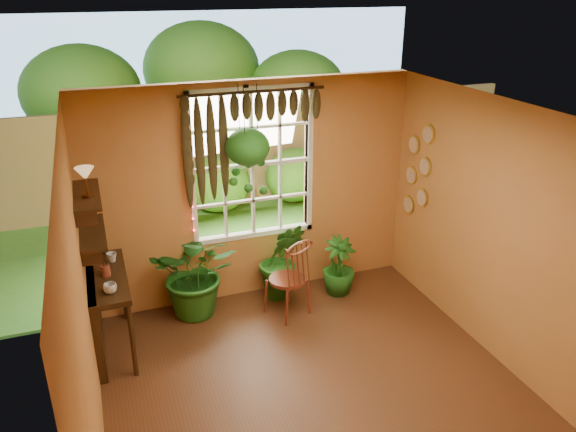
{
  "coord_description": "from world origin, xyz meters",
  "views": [
    {
      "loc": [
        -1.77,
        -3.85,
        3.74
      ],
      "look_at": [
        0.04,
        1.15,
        1.48
      ],
      "focal_mm": 35.0,
      "sensor_mm": 36.0,
      "label": 1
    }
  ],
  "objects_px": {
    "potted_plant_mid": "(282,260)",
    "hanging_basket": "(248,151)",
    "counter_ledge": "(100,306)",
    "windsor_chair": "(289,289)",
    "potted_plant_left": "(196,272)"
  },
  "relations": [
    {
      "from": "counter_ledge",
      "to": "potted_plant_mid",
      "type": "height_order",
      "value": "potted_plant_mid"
    },
    {
      "from": "potted_plant_mid",
      "to": "windsor_chair",
      "type": "bearing_deg",
      "value": -97.61
    },
    {
      "from": "windsor_chair",
      "to": "potted_plant_mid",
      "type": "distance_m",
      "value": 0.45
    },
    {
      "from": "potted_plant_mid",
      "to": "counter_ledge",
      "type": "bearing_deg",
      "value": -169.66
    },
    {
      "from": "potted_plant_left",
      "to": "hanging_basket",
      "type": "bearing_deg",
      "value": 1.46
    },
    {
      "from": "windsor_chair",
      "to": "hanging_basket",
      "type": "distance_m",
      "value": 1.71
    },
    {
      "from": "hanging_basket",
      "to": "windsor_chair",
      "type": "bearing_deg",
      "value": -49.94
    },
    {
      "from": "windsor_chair",
      "to": "potted_plant_mid",
      "type": "height_order",
      "value": "windsor_chair"
    },
    {
      "from": "hanging_basket",
      "to": "counter_ledge",
      "type": "bearing_deg",
      "value": -167.4
    },
    {
      "from": "potted_plant_mid",
      "to": "hanging_basket",
      "type": "height_order",
      "value": "hanging_basket"
    },
    {
      "from": "windsor_chair",
      "to": "potted_plant_mid",
      "type": "bearing_deg",
      "value": 58.61
    },
    {
      "from": "counter_ledge",
      "to": "hanging_basket",
      "type": "height_order",
      "value": "hanging_basket"
    },
    {
      "from": "counter_ledge",
      "to": "hanging_basket",
      "type": "bearing_deg",
      "value": 12.6
    },
    {
      "from": "counter_ledge",
      "to": "potted_plant_mid",
      "type": "xyz_separation_m",
      "value": [
        2.18,
        0.4,
        -0.04
      ]
    },
    {
      "from": "windsor_chair",
      "to": "potted_plant_left",
      "type": "xyz_separation_m",
      "value": [
        -1.02,
        0.39,
        0.21
      ]
    }
  ]
}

